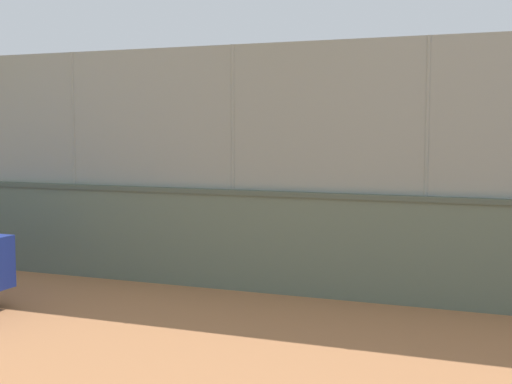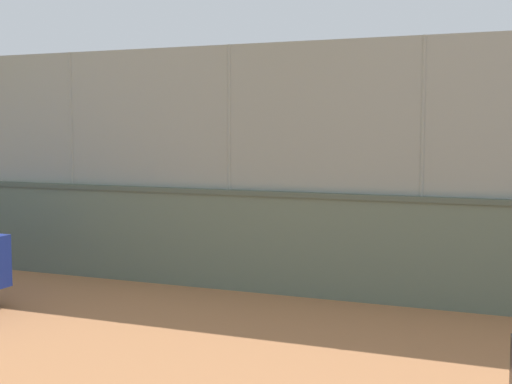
{
  "view_description": "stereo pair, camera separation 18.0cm",
  "coord_description": "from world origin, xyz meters",
  "px_view_note": "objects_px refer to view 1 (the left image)",
  "views": [
    {
      "loc": [
        -5.99,
        21.27,
        2.65
      ],
      "look_at": [
        0.14,
        5.24,
        1.11
      ],
      "focal_mm": 49.62,
      "sensor_mm": 36.0,
      "label": 1
    },
    {
      "loc": [
        -6.15,
        21.21,
        2.65
      ],
      "look_at": [
        0.14,
        5.24,
        1.11
      ],
      "focal_mm": 49.62,
      "sensor_mm": 36.0,
      "label": 2
    }
  ],
  "objects_px": {
    "player_crossing_court": "(377,196)",
    "courtside_bench": "(132,239)",
    "sports_ball": "(198,211)",
    "player_at_service_line": "(246,182)"
  },
  "relations": [
    {
      "from": "player_crossing_court",
      "to": "courtside_bench",
      "type": "height_order",
      "value": "player_crossing_court"
    },
    {
      "from": "player_at_service_line",
      "to": "sports_ball",
      "type": "distance_m",
      "value": 2.19
    },
    {
      "from": "player_crossing_court",
      "to": "courtside_bench",
      "type": "bearing_deg",
      "value": 60.36
    },
    {
      "from": "player_crossing_court",
      "to": "courtside_bench",
      "type": "distance_m",
      "value": 7.37
    },
    {
      "from": "player_crossing_court",
      "to": "sports_ball",
      "type": "xyz_separation_m",
      "value": [
        5.94,
        -1.47,
        -0.81
      ]
    },
    {
      "from": "player_at_service_line",
      "to": "courtside_bench",
      "type": "distance_m",
      "value": 9.81
    },
    {
      "from": "courtside_bench",
      "to": "sports_ball",
      "type": "bearing_deg",
      "value": -73.72
    },
    {
      "from": "player_crossing_court",
      "to": "sports_ball",
      "type": "height_order",
      "value": "player_crossing_court"
    },
    {
      "from": "player_at_service_line",
      "to": "player_crossing_court",
      "type": "bearing_deg",
      "value": 146.85
    },
    {
      "from": "sports_ball",
      "to": "courtside_bench",
      "type": "relative_size",
      "value": 0.07
    }
  ]
}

